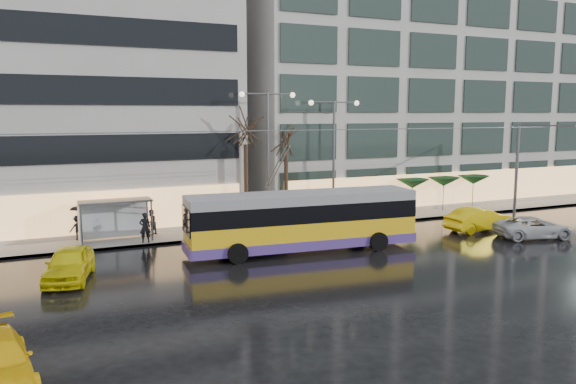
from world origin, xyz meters
TOP-DOWN VIEW (x-y plane):
  - ground at (0.00, 0.00)m, footprint 140.00×140.00m
  - sidewalk at (2.00, 14.00)m, footprint 80.00×10.00m
  - kerb at (2.00, 9.05)m, footprint 80.00×0.10m
  - building_right at (19.00, 19.00)m, footprint 32.00×14.00m
  - trolleybus at (1.39, 4.23)m, footprint 13.33×5.61m
  - catenary at (1.00, 7.94)m, footprint 42.24×5.12m
  - bus_shelter at (-8.38, 10.69)m, footprint 4.20×1.60m
  - street_lamp_near at (2.00, 10.80)m, footprint 3.96×0.36m
  - street_lamp_far at (7.00, 10.80)m, footprint 3.96×0.36m
  - tree_a at (0.50, 11.00)m, footprint 3.20×3.20m
  - tree_b at (3.50, 11.20)m, footprint 3.20×3.20m
  - parasol_a at (14.00, 11.00)m, footprint 2.50×2.50m
  - parasol_b at (17.00, 11.00)m, footprint 2.50×2.50m
  - parasol_c at (20.00, 11.00)m, footprint 2.50×2.50m
  - taxi_a at (-11.02, 3.69)m, footprint 2.92×4.93m
  - taxi_b at (14.53, 4.38)m, footprint 4.85×1.88m
  - sedan_silver at (16.19, 1.31)m, footprint 5.27×3.48m
  - pedestrian_a at (-6.48, 9.40)m, footprint 1.07×1.09m
  - pedestrian_b at (-5.75, 11.42)m, footprint 1.00×0.99m
  - pedestrian_c at (-10.09, 11.81)m, footprint 1.07×0.97m

SIDE VIEW (x-z plane):
  - ground at x=0.00m, z-range 0.00..0.00m
  - sidewalk at x=2.00m, z-range 0.00..0.15m
  - kerb at x=2.00m, z-range 0.00..0.15m
  - sedan_silver at x=16.19m, z-range 0.00..1.35m
  - taxi_a at x=-11.02m, z-range 0.00..1.57m
  - taxi_b at x=14.53m, z-range 0.00..1.58m
  - pedestrian_b at x=-5.75m, z-range 0.15..1.77m
  - pedestrian_c at x=-10.09m, z-range 0.22..2.33m
  - pedestrian_a at x=-6.48m, z-range 0.48..2.67m
  - trolleybus at x=1.39m, z-range -1.40..4.70m
  - bus_shelter at x=-8.38m, z-range 0.71..3.22m
  - parasol_a at x=14.00m, z-range 1.12..3.77m
  - parasol_b at x=17.00m, z-range 1.12..3.77m
  - parasol_c at x=20.00m, z-range 1.12..3.77m
  - catenary at x=1.00m, z-range 0.75..7.75m
  - street_lamp_far at x=7.00m, z-range 1.45..9.98m
  - street_lamp_near at x=2.00m, z-range 1.48..10.51m
  - tree_b at x=3.50m, z-range 2.55..10.25m
  - tree_a at x=0.50m, z-range 2.89..11.29m
  - building_right at x=19.00m, z-range 0.15..25.15m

